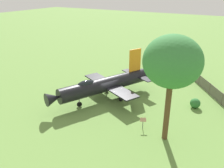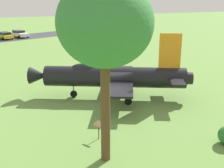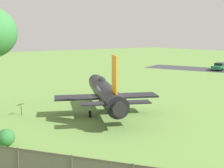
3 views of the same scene
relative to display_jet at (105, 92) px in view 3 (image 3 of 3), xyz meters
The scene contains 6 objects.
ground_plane 1.99m from the display_jet, 25.40° to the right, with size 200.00×200.00×0.00m, color #668E42.
display_jet is the anchor object (origin of this frame).
perimeter_fence 13.86m from the display_jet, 53.17° to the right, with size 20.00×14.32×1.50m.
shrub_near_fence 10.96m from the display_jet, 70.88° to the right, with size 1.15×1.17×1.13m.
info_plaque 7.68m from the display_jet, 116.99° to the right, with size 0.63×0.71×1.14m.
parked_car_green 40.32m from the display_jet, 110.98° to the left, with size 3.39×5.15×1.49m.
Camera 3 is at (23.16, -15.82, 7.30)m, focal length 49.90 mm.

